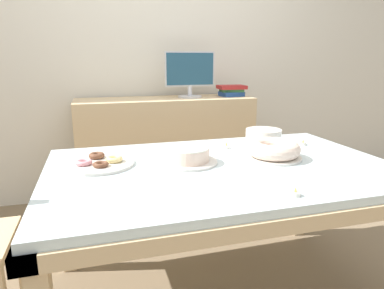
{
  "coord_description": "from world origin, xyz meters",
  "views": [
    {
      "loc": [
        -0.58,
        -1.47,
        1.22
      ],
      "look_at": [
        -0.1,
        0.2,
        0.79
      ],
      "focal_mm": 32.0,
      "sensor_mm": 36.0,
      "label": 1
    }
  ],
  "objects_px": {
    "book_stack": "(231,90)",
    "tealight_centre": "(303,143)",
    "cake_chocolate_round": "(188,156)",
    "pastry_platter": "(99,163)",
    "tealight_right_edge": "(295,193)",
    "tealight_near_front": "(226,147)",
    "cake_golden_bundt": "(273,150)",
    "computer_monitor": "(190,75)",
    "plate_stack": "(263,137)"
  },
  "relations": [
    {
      "from": "tealight_right_edge",
      "to": "tealight_centre",
      "type": "bearing_deg",
      "value": 54.51
    },
    {
      "from": "book_stack",
      "to": "tealight_centre",
      "type": "bearing_deg",
      "value": -89.58
    },
    {
      "from": "computer_monitor",
      "to": "tealight_centre",
      "type": "height_order",
      "value": "computer_monitor"
    },
    {
      "from": "book_stack",
      "to": "pastry_platter",
      "type": "height_order",
      "value": "book_stack"
    },
    {
      "from": "pastry_platter",
      "to": "tealight_centre",
      "type": "bearing_deg",
      "value": 3.86
    },
    {
      "from": "tealight_centre",
      "to": "cake_golden_bundt",
      "type": "bearing_deg",
      "value": -146.76
    },
    {
      "from": "cake_golden_bundt",
      "to": "tealight_right_edge",
      "type": "distance_m",
      "value": 0.5
    },
    {
      "from": "plate_stack",
      "to": "tealight_near_front",
      "type": "relative_size",
      "value": 5.25
    },
    {
      "from": "book_stack",
      "to": "tealight_right_edge",
      "type": "xyz_separation_m",
      "value": [
        -0.47,
        -1.76,
        -0.22
      ]
    },
    {
      "from": "tealight_near_front",
      "to": "computer_monitor",
      "type": "bearing_deg",
      "value": 85.7
    },
    {
      "from": "tealight_centre",
      "to": "plate_stack",
      "type": "bearing_deg",
      "value": 158.74
    },
    {
      "from": "cake_golden_bundt",
      "to": "tealight_centre",
      "type": "height_order",
      "value": "cake_golden_bundt"
    },
    {
      "from": "book_stack",
      "to": "cake_chocolate_round",
      "type": "distance_m",
      "value": 1.47
    },
    {
      "from": "book_stack",
      "to": "computer_monitor",
      "type": "bearing_deg",
      "value": -179.79
    },
    {
      "from": "cake_golden_bundt",
      "to": "book_stack",
      "type": "bearing_deg",
      "value": 76.85
    },
    {
      "from": "tealight_centre",
      "to": "computer_monitor",
      "type": "bearing_deg",
      "value": 109.48
    },
    {
      "from": "book_stack",
      "to": "plate_stack",
      "type": "relative_size",
      "value": 1.14
    },
    {
      "from": "computer_monitor",
      "to": "cake_golden_bundt",
      "type": "relative_size",
      "value": 1.49
    },
    {
      "from": "tealight_right_edge",
      "to": "tealight_centre",
      "type": "xyz_separation_m",
      "value": [
        0.48,
        0.67,
        0.0
      ]
    },
    {
      "from": "cake_golden_bundt",
      "to": "plate_stack",
      "type": "height_order",
      "value": "same"
    },
    {
      "from": "tealight_right_edge",
      "to": "cake_golden_bundt",
      "type": "bearing_deg",
      "value": 70.33
    },
    {
      "from": "cake_chocolate_round",
      "to": "tealight_near_front",
      "type": "bearing_deg",
      "value": 37.26
    },
    {
      "from": "tealight_centre",
      "to": "tealight_near_front",
      "type": "bearing_deg",
      "value": 173.48
    },
    {
      "from": "pastry_platter",
      "to": "tealight_centre",
      "type": "xyz_separation_m",
      "value": [
        1.17,
        0.08,
        -0.0
      ]
    },
    {
      "from": "cake_golden_bundt",
      "to": "plate_stack",
      "type": "xyz_separation_m",
      "value": [
        0.09,
        0.29,
        0.0
      ]
    },
    {
      "from": "book_stack",
      "to": "tealight_centre",
      "type": "relative_size",
      "value": 6.0
    },
    {
      "from": "computer_monitor",
      "to": "tealight_right_edge",
      "type": "relative_size",
      "value": 10.6
    },
    {
      "from": "cake_golden_bundt",
      "to": "pastry_platter",
      "type": "xyz_separation_m",
      "value": [
        -0.86,
        0.12,
        -0.03
      ]
    },
    {
      "from": "tealight_centre",
      "to": "tealight_right_edge",
      "type": "bearing_deg",
      "value": -125.49
    },
    {
      "from": "computer_monitor",
      "to": "cake_golden_bundt",
      "type": "height_order",
      "value": "computer_monitor"
    },
    {
      "from": "tealight_right_edge",
      "to": "tealight_near_front",
      "type": "height_order",
      "value": "same"
    },
    {
      "from": "pastry_platter",
      "to": "plate_stack",
      "type": "height_order",
      "value": "plate_stack"
    },
    {
      "from": "plate_stack",
      "to": "tealight_centre",
      "type": "relative_size",
      "value": 5.25
    },
    {
      "from": "computer_monitor",
      "to": "tealight_near_front",
      "type": "bearing_deg",
      "value": -94.3
    },
    {
      "from": "cake_chocolate_round",
      "to": "plate_stack",
      "type": "xyz_separation_m",
      "value": [
        0.53,
        0.25,
        0.01
      ]
    },
    {
      "from": "pastry_platter",
      "to": "tealight_right_edge",
      "type": "distance_m",
      "value": 0.91
    },
    {
      "from": "book_stack",
      "to": "plate_stack",
      "type": "bearing_deg",
      "value": -101.69
    },
    {
      "from": "pastry_platter",
      "to": "tealight_centre",
      "type": "distance_m",
      "value": 1.17
    },
    {
      "from": "computer_monitor",
      "to": "tealight_near_front",
      "type": "height_order",
      "value": "computer_monitor"
    },
    {
      "from": "tealight_centre",
      "to": "tealight_near_front",
      "type": "relative_size",
      "value": 1.0
    },
    {
      "from": "pastry_platter",
      "to": "plate_stack",
      "type": "bearing_deg",
      "value": 9.73
    },
    {
      "from": "book_stack",
      "to": "tealight_near_front",
      "type": "distance_m",
      "value": 1.16
    },
    {
      "from": "tealight_near_front",
      "to": "tealight_centre",
      "type": "bearing_deg",
      "value": -6.52
    },
    {
      "from": "book_stack",
      "to": "pastry_platter",
      "type": "distance_m",
      "value": 1.66
    },
    {
      "from": "cake_chocolate_round",
      "to": "tealight_right_edge",
      "type": "distance_m",
      "value": 0.57
    },
    {
      "from": "tealight_right_edge",
      "to": "computer_monitor",
      "type": "bearing_deg",
      "value": 87.03
    },
    {
      "from": "computer_monitor",
      "to": "book_stack",
      "type": "xyz_separation_m",
      "value": [
        0.38,
        0.0,
        -0.14
      ]
    },
    {
      "from": "cake_chocolate_round",
      "to": "pastry_platter",
      "type": "relative_size",
      "value": 0.86
    },
    {
      "from": "computer_monitor",
      "to": "book_stack",
      "type": "height_order",
      "value": "computer_monitor"
    },
    {
      "from": "plate_stack",
      "to": "tealight_right_edge",
      "type": "relative_size",
      "value": 5.25
    }
  ]
}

